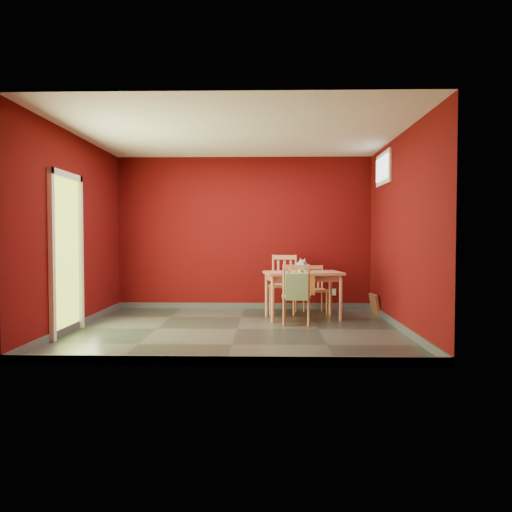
{
  "coord_description": "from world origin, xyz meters",
  "views": [
    {
      "loc": [
        0.42,
        -6.88,
        1.28
      ],
      "look_at": [
        0.25,
        0.45,
        1.0
      ],
      "focal_mm": 35.0,
      "sensor_mm": 36.0,
      "label": 1
    }
  ],
  "objects_px": {
    "dining_table": "(303,278)",
    "chair_far_right": "(315,288)",
    "tote_bag": "(297,287)",
    "chair_far_left": "(284,283)",
    "picture_frame": "(375,304)",
    "chair_near": "(296,294)",
    "cat": "(302,264)"
  },
  "relations": [
    {
      "from": "tote_bag",
      "to": "dining_table",
      "type": "bearing_deg",
      "value": 79.43
    },
    {
      "from": "chair_far_right",
      "to": "cat",
      "type": "distance_m",
      "value": 0.79
    },
    {
      "from": "chair_far_left",
      "to": "chair_far_right",
      "type": "xyz_separation_m",
      "value": [
        0.53,
        0.07,
        -0.09
      ]
    },
    {
      "from": "chair_far_left",
      "to": "cat",
      "type": "distance_m",
      "value": 0.69
    },
    {
      "from": "chair_far_right",
      "to": "dining_table",
      "type": "bearing_deg",
      "value": -111.02
    },
    {
      "from": "tote_bag",
      "to": "chair_far_right",
      "type": "bearing_deg",
      "value": 74.52
    },
    {
      "from": "tote_bag",
      "to": "cat",
      "type": "distance_m",
      "value": 0.87
    },
    {
      "from": "chair_far_left",
      "to": "chair_far_right",
      "type": "bearing_deg",
      "value": 6.98
    },
    {
      "from": "picture_frame",
      "to": "cat",
      "type": "bearing_deg",
      "value": -163.99
    },
    {
      "from": "chair_far_right",
      "to": "tote_bag",
      "type": "relative_size",
      "value": 1.77
    },
    {
      "from": "dining_table",
      "to": "chair_far_left",
      "type": "xyz_separation_m",
      "value": [
        -0.28,
        0.58,
        -0.15
      ]
    },
    {
      "from": "chair_far_left",
      "to": "tote_bag",
      "type": "height_order",
      "value": "chair_far_left"
    },
    {
      "from": "dining_table",
      "to": "picture_frame",
      "type": "distance_m",
      "value": 1.36
    },
    {
      "from": "chair_far_left",
      "to": "chair_far_right",
      "type": "distance_m",
      "value": 0.54
    },
    {
      "from": "chair_far_left",
      "to": "chair_near",
      "type": "relative_size",
      "value": 1.1
    },
    {
      "from": "picture_frame",
      "to": "tote_bag",
      "type": "bearing_deg",
      "value": -139.26
    },
    {
      "from": "cat",
      "to": "chair_near",
      "type": "bearing_deg",
      "value": -123.04
    },
    {
      "from": "chair_far_right",
      "to": "tote_bag",
      "type": "xyz_separation_m",
      "value": [
        -0.39,
        -1.41,
        0.17
      ]
    },
    {
      "from": "tote_bag",
      "to": "cat",
      "type": "bearing_deg",
      "value": 81.26
    },
    {
      "from": "chair_far_left",
      "to": "cat",
      "type": "relative_size",
      "value": 2.15
    },
    {
      "from": "dining_table",
      "to": "chair_far_right",
      "type": "height_order",
      "value": "chair_far_right"
    },
    {
      "from": "chair_far_left",
      "to": "picture_frame",
      "type": "bearing_deg",
      "value": -6.75
    },
    {
      "from": "picture_frame",
      "to": "chair_near",
      "type": "bearing_deg",
      "value": -144.68
    },
    {
      "from": "dining_table",
      "to": "chair_near",
      "type": "distance_m",
      "value": 0.6
    },
    {
      "from": "chair_near",
      "to": "picture_frame",
      "type": "bearing_deg",
      "value": 35.32
    },
    {
      "from": "dining_table",
      "to": "picture_frame",
      "type": "relative_size",
      "value": 3.6
    },
    {
      "from": "dining_table",
      "to": "cat",
      "type": "bearing_deg",
      "value": 109.39
    },
    {
      "from": "chair_far_left",
      "to": "chair_far_right",
      "type": "height_order",
      "value": "chair_far_left"
    },
    {
      "from": "tote_bag",
      "to": "cat",
      "type": "xyz_separation_m",
      "value": [
        0.13,
        0.82,
        0.27
      ]
    },
    {
      "from": "dining_table",
      "to": "picture_frame",
      "type": "bearing_deg",
      "value": 18.37
    },
    {
      "from": "chair_far_left",
      "to": "tote_bag",
      "type": "distance_m",
      "value": 1.36
    },
    {
      "from": "dining_table",
      "to": "chair_far_right",
      "type": "distance_m",
      "value": 0.73
    }
  ]
}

